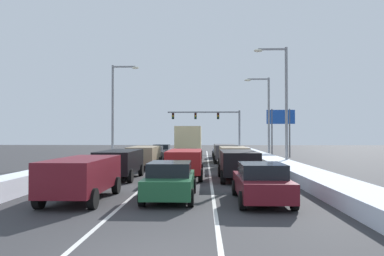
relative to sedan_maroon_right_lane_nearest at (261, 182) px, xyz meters
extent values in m
plane|color=#333335|center=(-3.54, 12.35, -0.76)|extent=(123.83, 123.83, 0.00)
cube|color=silver|center=(-1.84, 17.11, -0.76)|extent=(0.14, 52.39, 0.01)
cube|color=silver|center=(-5.24, 17.11, -0.76)|extent=(0.14, 52.39, 0.01)
cube|color=silver|center=(3.46, 17.11, -0.44)|extent=(2.04, 52.39, 0.64)
cube|color=silver|center=(-10.54, 17.11, -0.36)|extent=(1.27, 52.39, 0.81)
cube|color=maroon|center=(0.00, 0.04, -0.13)|extent=(1.82, 4.50, 0.70)
cube|color=black|center=(0.00, -0.11, 0.47)|extent=(1.64, 2.20, 0.55)
cube|color=red|center=(-0.69, -2.16, -0.01)|extent=(0.24, 0.08, 0.14)
cube|color=red|center=(0.69, -2.16, -0.01)|extent=(0.24, 0.08, 0.14)
cylinder|color=black|center=(-0.89, 1.59, -0.43)|extent=(0.22, 0.66, 0.66)
cylinder|color=black|center=(0.89, 1.59, -0.43)|extent=(0.22, 0.66, 0.66)
cylinder|color=black|center=(-0.89, -1.51, -0.43)|extent=(0.22, 0.66, 0.66)
cylinder|color=black|center=(0.89, -1.51, -0.43)|extent=(0.22, 0.66, 0.66)
cube|color=black|center=(-0.27, 6.75, 0.28)|extent=(1.95, 4.90, 1.25)
cube|color=black|center=(-0.27, 4.34, 0.56)|extent=(1.56, 0.06, 0.55)
cube|color=red|center=(-1.05, 4.35, 0.18)|extent=(0.20, 0.08, 0.28)
cube|color=red|center=(0.51, 4.35, 0.18)|extent=(0.20, 0.08, 0.28)
cylinder|color=black|center=(-1.23, 8.45, -0.39)|extent=(0.25, 0.74, 0.74)
cylinder|color=black|center=(0.68, 8.45, -0.39)|extent=(0.25, 0.74, 0.74)
cylinder|color=black|center=(-1.23, 5.05, -0.39)|extent=(0.25, 0.74, 0.74)
cylinder|color=black|center=(0.68, 5.05, -0.39)|extent=(0.25, 0.74, 0.74)
cube|color=#937F60|center=(-0.03, 13.24, 0.28)|extent=(1.95, 4.90, 1.25)
cube|color=black|center=(-0.03, 10.83, 0.56)|extent=(1.56, 0.06, 0.55)
cube|color=red|center=(-0.81, 10.84, 0.18)|extent=(0.20, 0.08, 0.28)
cube|color=red|center=(0.75, 10.84, 0.18)|extent=(0.20, 0.08, 0.28)
cylinder|color=black|center=(-0.98, 14.94, -0.39)|extent=(0.25, 0.74, 0.74)
cylinder|color=black|center=(0.93, 14.94, -0.39)|extent=(0.25, 0.74, 0.74)
cylinder|color=black|center=(-0.98, 11.54, -0.39)|extent=(0.25, 0.74, 0.74)
cylinder|color=black|center=(0.93, 11.54, -0.39)|extent=(0.25, 0.74, 0.74)
cube|color=#38383D|center=(-0.28, 19.91, 0.28)|extent=(1.95, 4.90, 1.25)
cube|color=black|center=(-0.28, 17.50, 0.56)|extent=(1.56, 0.06, 0.55)
cube|color=red|center=(-1.06, 17.51, 0.18)|extent=(0.20, 0.08, 0.28)
cube|color=red|center=(0.50, 17.51, 0.18)|extent=(0.20, 0.08, 0.28)
cylinder|color=black|center=(-1.23, 21.61, -0.39)|extent=(0.25, 0.74, 0.74)
cylinder|color=black|center=(0.68, 21.61, -0.39)|extent=(0.25, 0.74, 0.74)
cylinder|color=black|center=(-1.23, 18.21, -0.39)|extent=(0.25, 0.74, 0.74)
cylinder|color=black|center=(0.68, 18.21, -0.39)|extent=(0.25, 0.74, 0.74)
cube|color=slate|center=(-0.32, 26.80, -0.13)|extent=(1.82, 4.50, 0.70)
cube|color=black|center=(-0.32, 26.65, 0.47)|extent=(1.64, 2.20, 0.55)
cube|color=red|center=(-1.01, 24.60, -0.01)|extent=(0.24, 0.08, 0.14)
cube|color=red|center=(0.38, 24.60, -0.01)|extent=(0.24, 0.08, 0.14)
cylinder|color=black|center=(-1.21, 28.35, -0.43)|extent=(0.22, 0.66, 0.66)
cylinder|color=black|center=(0.57, 28.35, -0.43)|extent=(0.22, 0.66, 0.66)
cylinder|color=black|center=(-1.21, 25.25, -0.43)|extent=(0.22, 0.66, 0.66)
cylinder|color=black|center=(0.57, 25.25, -0.43)|extent=(0.22, 0.66, 0.66)
cube|color=#1E5633|center=(-3.58, 0.58, -0.13)|extent=(1.82, 4.50, 0.70)
cube|color=black|center=(-3.58, 0.43, 0.47)|extent=(1.64, 2.20, 0.55)
cube|color=red|center=(-4.28, -1.62, -0.01)|extent=(0.24, 0.08, 0.14)
cube|color=red|center=(-2.89, -1.62, -0.01)|extent=(0.24, 0.08, 0.14)
cylinder|color=black|center=(-4.47, 2.13, -0.43)|extent=(0.22, 0.66, 0.66)
cylinder|color=black|center=(-2.69, 2.13, -0.43)|extent=(0.22, 0.66, 0.66)
cylinder|color=black|center=(-4.47, -0.97, -0.43)|extent=(0.22, 0.66, 0.66)
cylinder|color=black|center=(-2.69, -0.97, -0.43)|extent=(0.22, 0.66, 0.66)
cube|color=maroon|center=(-3.37, 7.58, 0.28)|extent=(1.95, 4.90, 1.25)
cube|color=black|center=(-3.37, 5.17, 0.56)|extent=(1.56, 0.06, 0.55)
cube|color=red|center=(-4.15, 5.18, 0.18)|extent=(0.20, 0.08, 0.28)
cube|color=red|center=(-2.59, 5.18, 0.18)|extent=(0.20, 0.08, 0.28)
cylinder|color=black|center=(-4.33, 9.28, -0.39)|extent=(0.25, 0.74, 0.74)
cylinder|color=black|center=(-2.42, 9.28, -0.39)|extent=(0.25, 0.74, 0.74)
cylinder|color=black|center=(-4.33, 5.88, -0.39)|extent=(0.25, 0.74, 0.74)
cylinder|color=black|center=(-2.42, 5.88, -0.39)|extent=(0.25, 0.74, 0.74)
cube|color=silver|center=(-3.64, 14.05, -0.13)|extent=(1.82, 4.50, 0.70)
cube|color=black|center=(-3.64, 13.90, 0.47)|extent=(1.64, 2.20, 0.55)
cube|color=red|center=(-4.33, 11.85, -0.01)|extent=(0.24, 0.08, 0.14)
cube|color=red|center=(-2.95, 11.85, -0.01)|extent=(0.24, 0.08, 0.14)
cylinder|color=black|center=(-4.53, 15.60, -0.43)|extent=(0.22, 0.66, 0.66)
cylinder|color=black|center=(-2.75, 15.60, -0.43)|extent=(0.22, 0.66, 0.66)
cylinder|color=black|center=(-4.53, 12.50, -0.43)|extent=(0.22, 0.66, 0.66)
cylinder|color=black|center=(-2.75, 12.50, -0.43)|extent=(0.22, 0.66, 0.66)
cube|color=#B7BABF|center=(-3.70, 24.19, 0.80)|extent=(2.35, 2.20, 2.00)
cube|color=#D1C18C|center=(-3.70, 20.59, 1.30)|extent=(2.35, 5.00, 2.60)
cylinder|color=black|center=(-4.83, 24.49, -0.30)|extent=(0.28, 0.92, 0.92)
cylinder|color=black|center=(-2.58, 24.49, -0.30)|extent=(0.28, 0.92, 0.92)
cylinder|color=black|center=(-4.83, 19.09, -0.30)|extent=(0.28, 0.92, 0.92)
cylinder|color=black|center=(-2.58, 19.09, -0.30)|extent=(0.28, 0.92, 0.92)
cube|color=navy|center=(-3.74, 29.38, -0.13)|extent=(1.82, 4.50, 0.70)
cube|color=black|center=(-3.74, 29.23, 0.47)|extent=(1.64, 2.20, 0.55)
cube|color=red|center=(-4.44, 27.18, -0.01)|extent=(0.24, 0.08, 0.14)
cube|color=red|center=(-3.05, 27.18, -0.01)|extent=(0.24, 0.08, 0.14)
cylinder|color=black|center=(-4.63, 30.93, -0.43)|extent=(0.22, 0.66, 0.66)
cylinder|color=black|center=(-2.85, 30.93, -0.43)|extent=(0.22, 0.66, 0.66)
cylinder|color=black|center=(-4.63, 27.83, -0.43)|extent=(0.22, 0.66, 0.66)
cylinder|color=black|center=(-2.85, 27.83, -0.43)|extent=(0.22, 0.66, 0.66)
cube|color=maroon|center=(-7.06, 0.16, 0.28)|extent=(1.95, 4.90, 1.25)
cube|color=black|center=(-7.06, -2.25, 0.56)|extent=(1.56, 0.06, 0.55)
cube|color=red|center=(-7.84, -2.24, 0.18)|extent=(0.20, 0.08, 0.28)
cube|color=red|center=(-6.28, -2.24, 0.18)|extent=(0.20, 0.08, 0.28)
cylinder|color=black|center=(-8.01, 1.86, -0.39)|extent=(0.25, 0.74, 0.74)
cylinder|color=black|center=(-6.10, 1.86, -0.39)|extent=(0.25, 0.74, 0.74)
cylinder|color=black|center=(-8.01, -1.54, -0.39)|extent=(0.25, 0.74, 0.74)
cylinder|color=black|center=(-6.10, -1.54, -0.39)|extent=(0.25, 0.74, 0.74)
cube|color=black|center=(-7.17, 7.13, 0.28)|extent=(1.95, 4.90, 1.25)
cube|color=black|center=(-7.17, 4.72, 0.56)|extent=(1.56, 0.06, 0.55)
cube|color=red|center=(-7.95, 4.73, 0.18)|extent=(0.20, 0.08, 0.28)
cube|color=red|center=(-6.39, 4.73, 0.18)|extent=(0.20, 0.08, 0.28)
cylinder|color=black|center=(-8.12, 8.83, -0.39)|extent=(0.25, 0.74, 0.74)
cylinder|color=black|center=(-6.21, 8.83, -0.39)|extent=(0.25, 0.74, 0.74)
cylinder|color=black|center=(-8.12, 5.43, -0.39)|extent=(0.25, 0.74, 0.74)
cylinder|color=black|center=(-6.21, 5.43, -0.39)|extent=(0.25, 0.74, 0.74)
cube|color=#937F60|center=(-6.86, 13.95, 0.28)|extent=(1.95, 4.90, 1.25)
cube|color=black|center=(-6.86, 11.54, 0.56)|extent=(1.56, 0.06, 0.55)
cube|color=red|center=(-7.64, 11.55, 0.18)|extent=(0.20, 0.08, 0.28)
cube|color=red|center=(-6.08, 11.55, 0.18)|extent=(0.20, 0.08, 0.28)
cylinder|color=black|center=(-7.82, 15.65, -0.39)|extent=(0.25, 0.74, 0.74)
cylinder|color=black|center=(-5.91, 15.65, -0.39)|extent=(0.25, 0.74, 0.74)
cylinder|color=black|center=(-7.82, 12.25, -0.39)|extent=(0.25, 0.74, 0.74)
cylinder|color=black|center=(-5.91, 12.25, -0.39)|extent=(0.25, 0.74, 0.74)
cube|color=#38383D|center=(-7.04, 20.26, -0.13)|extent=(1.82, 4.50, 0.70)
cube|color=black|center=(-7.04, 20.11, 0.47)|extent=(1.64, 2.20, 0.55)
cube|color=red|center=(-7.73, 18.06, -0.01)|extent=(0.24, 0.08, 0.14)
cube|color=red|center=(-6.34, 18.06, -0.01)|extent=(0.24, 0.08, 0.14)
cylinder|color=black|center=(-7.93, 21.81, -0.43)|extent=(0.22, 0.66, 0.66)
cylinder|color=black|center=(-6.15, 21.81, -0.43)|extent=(0.22, 0.66, 0.66)
cylinder|color=black|center=(-7.93, 18.71, -0.43)|extent=(0.22, 0.66, 0.66)
cylinder|color=black|center=(-6.15, 18.71, -0.43)|extent=(0.22, 0.66, 0.66)
cube|color=slate|center=(-6.87, 25.97, -0.13)|extent=(1.82, 4.50, 0.70)
cube|color=black|center=(-6.87, 25.82, 0.47)|extent=(1.64, 2.20, 0.55)
cube|color=red|center=(-7.57, 23.77, -0.01)|extent=(0.24, 0.08, 0.14)
cube|color=red|center=(-6.18, 23.77, -0.01)|extent=(0.24, 0.08, 0.14)
cylinder|color=black|center=(-7.76, 27.52, -0.43)|extent=(0.22, 0.66, 0.66)
cylinder|color=black|center=(-5.98, 27.52, -0.43)|extent=(0.22, 0.66, 0.66)
cylinder|color=black|center=(-7.76, 24.42, -0.43)|extent=(0.22, 0.66, 0.66)
cylinder|color=black|center=(-5.98, 24.42, -0.43)|extent=(0.22, 0.66, 0.66)
cylinder|color=slate|center=(3.06, 40.92, 2.34)|extent=(0.28, 0.28, 6.20)
cube|color=slate|center=(-2.34, 40.92, 5.19)|extent=(10.80, 0.20, 0.20)
cube|color=black|center=(-0.14, 40.92, 4.61)|extent=(0.34, 0.34, 0.95)
sphere|color=#4C0A0A|center=(-0.14, 40.74, 4.90)|extent=(0.22, 0.22, 0.22)
sphere|color=#F2AD14|center=(-0.14, 40.74, 4.61)|extent=(0.22, 0.22, 0.22)
sphere|color=#0C3819|center=(-0.14, 40.74, 4.33)|extent=(0.22, 0.22, 0.22)
cube|color=black|center=(-3.54, 40.92, 4.61)|extent=(0.34, 0.34, 0.95)
sphere|color=#4C0A0A|center=(-3.54, 40.74, 4.90)|extent=(0.22, 0.22, 0.22)
sphere|color=#F2AD14|center=(-3.54, 40.74, 4.61)|extent=(0.22, 0.22, 0.22)
sphere|color=#0C3819|center=(-3.54, 40.74, 4.33)|extent=(0.22, 0.22, 0.22)
cube|color=black|center=(-6.94, 40.92, 4.61)|extent=(0.34, 0.34, 0.95)
sphere|color=#4C0A0A|center=(-6.94, 40.74, 4.90)|extent=(0.22, 0.22, 0.22)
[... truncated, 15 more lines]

